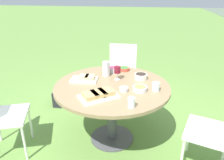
{
  "coord_description": "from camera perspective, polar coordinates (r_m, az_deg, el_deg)",
  "views": [
    {
      "loc": [
        2.19,
        0.36,
        1.73
      ],
      "look_at": [
        0.0,
        0.0,
        0.79
      ],
      "focal_mm": 35.0,
      "sensor_mm": 36.0,
      "label": 1
    }
  ],
  "objects": [
    {
      "name": "bowl_dip_cream",
      "position": [
        2.29,
        3.07,
        -2.37
      ],
      "size": [
        0.09,
        0.09,
        0.04
      ],
      "color": "silver",
      "rests_on": "dining_table"
    },
    {
      "name": "dining_table",
      "position": [
        2.48,
        0.0,
        -3.54
      ],
      "size": [
        1.29,
        1.29,
        0.73
      ],
      "color": "#4C4C51",
      "rests_on": "ground_plane"
    },
    {
      "name": "bowl_fries",
      "position": [
        2.31,
        7.31,
        -2.21
      ],
      "size": [
        0.15,
        0.15,
        0.05
      ],
      "color": "silver",
      "rests_on": "dining_table"
    },
    {
      "name": "chair_near_left",
      "position": [
        3.56,
        2.67,
        3.24
      ],
      "size": [
        0.43,
        0.45,
        0.89
      ],
      "color": "white",
      "rests_on": "ground_plane"
    },
    {
      "name": "ground_plane",
      "position": [
        2.81,
        0.0,
        -14.88
      ],
      "size": [
        40.0,
        40.0,
        0.0
      ],
      "primitive_type": "plane",
      "color": "#668E42"
    },
    {
      "name": "water_pitcher",
      "position": [
        2.66,
        -1.56,
        2.93
      ],
      "size": [
        0.1,
        0.09,
        0.18
      ],
      "color": "silver",
      "rests_on": "dining_table"
    },
    {
      "name": "chair_far_back",
      "position": [
        2.31,
        26.21,
        -11.11
      ],
      "size": [
        0.55,
        0.54,
        0.89
      ],
      "color": "white",
      "rests_on": "ground_plane"
    },
    {
      "name": "cup_water_near",
      "position": [
        2.33,
        11.38,
        -1.72
      ],
      "size": [
        0.08,
        0.08,
        0.09
      ],
      "color": "silver",
      "rests_on": "dining_table"
    },
    {
      "name": "platter_bread_main",
      "position": [
        2.15,
        -3.52,
        -3.89
      ],
      "size": [
        0.41,
        0.44,
        0.07
      ],
      "color": "white",
      "rests_on": "dining_table"
    },
    {
      "name": "cup_water_far",
      "position": [
        1.98,
        5.09,
        -5.88
      ],
      "size": [
        0.07,
        0.07,
        0.1
      ],
      "color": "silver",
      "rests_on": "dining_table"
    },
    {
      "name": "platter_charcuterie",
      "position": [
        2.56,
        -6.95,
        0.38
      ],
      "size": [
        0.21,
        0.31,
        0.06
      ],
      "color": "white",
      "rests_on": "dining_table"
    },
    {
      "name": "bowl_salad",
      "position": [
        2.86,
        3.2,
        2.95
      ],
      "size": [
        0.14,
        0.14,
        0.04
      ],
      "color": "#B74733",
      "rests_on": "dining_table"
    },
    {
      "name": "handbag",
      "position": [
        3.59,
        -13.42,
        -4.19
      ],
      "size": [
        0.3,
        0.14,
        0.37
      ],
      "color": "#232328",
      "rests_on": "ground_plane"
    },
    {
      "name": "wine_glass",
      "position": [
        2.54,
        1.41,
        2.6
      ],
      "size": [
        0.08,
        0.08,
        0.16
      ],
      "color": "silver",
      "rests_on": "dining_table"
    },
    {
      "name": "bowl_dip_red",
      "position": [
        2.8,
        0.27,
        2.81
      ],
      "size": [
        0.13,
        0.13,
        0.07
      ],
      "color": "silver",
      "rests_on": "dining_table"
    },
    {
      "name": "bowl_olives",
      "position": [
        2.61,
        7.54,
        1.02
      ],
      "size": [
        0.15,
        0.15,
        0.06
      ],
      "color": "beige",
      "rests_on": "dining_table"
    }
  ]
}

